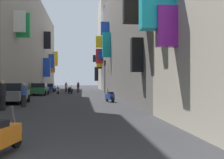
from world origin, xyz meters
TOP-DOWN VIEW (x-y plane):
  - ground_plane at (0.00, 30.00)m, footprint 140.00×140.00m
  - building_left_mid_b at (-7.99, 46.42)m, footprint 7.12×27.17m
  - building_right_mid_a at (7.99, 26.98)m, footprint 7.37×33.61m
  - building_right_mid_b at (7.96, 46.36)m, footprint 7.24×5.12m
  - building_right_mid_c at (7.99, 54.47)m, footprint 7.29×11.08m
  - parked_car_grey at (-3.93, 18.62)m, footprint 1.98×3.97m
  - parked_car_blue at (-3.84, 40.72)m, footprint 1.90×4.14m
  - parked_car_green at (-3.85, 31.02)m, footprint 1.97×4.32m
  - scooter_orange at (-0.50, 3.22)m, footprint 0.70×1.89m
  - scooter_blue at (3.67, 19.05)m, footprint 0.71×1.84m
  - scooter_white at (-1.91, 34.36)m, footprint 0.65×1.87m
  - scooter_black at (-0.26, 34.55)m, footprint 0.74×1.89m
  - pedestrian_crossing at (-1.01, 38.23)m, footprint 0.42×0.42m
  - pedestrian_near_left at (-4.17, 35.51)m, footprint 0.47×0.47m
  - pedestrian_near_right at (-3.31, 13.43)m, footprint 0.54×0.54m
  - pedestrian_mid_street at (0.77, 39.08)m, footprint 0.47×0.47m
  - pedestrian_far_away at (-2.51, 15.40)m, footprint 0.52×0.52m
  - traffic_light_far_corner at (4.57, 35.09)m, footprint 0.26×0.34m

SIDE VIEW (x-z plane):
  - ground_plane at x=0.00m, z-range 0.00..0.00m
  - scooter_blue at x=3.67m, z-range -0.10..1.03m
  - scooter_white at x=-1.91m, z-range -0.10..1.03m
  - scooter_orange at x=-0.50m, z-range -0.10..1.03m
  - scooter_black at x=-0.26m, z-range -0.10..1.03m
  - parked_car_blue at x=-3.84m, z-range 0.05..1.36m
  - parked_car_green at x=-3.85m, z-range 0.04..1.49m
  - pedestrian_crossing at x=-1.01m, z-range -0.01..1.56m
  - pedestrian_mid_street at x=0.77m, z-range -0.01..1.59m
  - parked_car_grey at x=-3.93m, z-range 0.03..1.60m
  - pedestrian_far_away at x=-2.51m, z-range 0.00..1.65m
  - pedestrian_near_left at x=-4.17m, z-range 0.00..1.72m
  - pedestrian_near_right at x=-3.31m, z-range 0.00..1.80m
  - traffic_light_far_corner at x=4.57m, z-range 0.81..5.46m
  - building_right_mid_a at x=7.99m, z-range 0.00..13.46m
  - building_left_mid_b at x=-7.99m, z-range 0.00..14.16m
  - building_right_mid_b at x=7.96m, z-range -0.01..14.79m
  - building_right_mid_c at x=7.99m, z-range -0.01..18.57m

